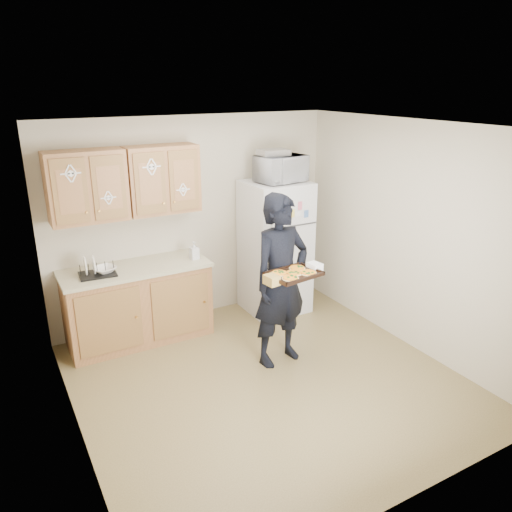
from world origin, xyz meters
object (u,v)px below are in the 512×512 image
object	(u,v)px
refrigerator	(275,247)
dish_rack	(97,268)
baking_tray	(294,274)
microwave	(281,169)
person	(281,281)

from	to	relation	value
refrigerator	dish_rack	world-z (taller)	refrigerator
baking_tray	microwave	world-z (taller)	microwave
refrigerator	dish_rack	xyz separation A→B (m)	(-2.22, 0.01, 0.13)
dish_rack	refrigerator	bearing A→B (deg)	-0.17
baking_tray	dish_rack	xyz separation A→B (m)	(-1.56, 1.44, -0.12)
microwave	person	bearing A→B (deg)	-130.55
baking_tray	microwave	bearing A→B (deg)	55.27
microwave	dish_rack	size ratio (longest dim) A/B	1.52
person	microwave	size ratio (longest dim) A/B	3.17
refrigerator	dish_rack	size ratio (longest dim) A/B	4.47
microwave	dish_rack	bearing A→B (deg)	169.27
person	microwave	distance (m)	1.58
person	microwave	bearing A→B (deg)	50.86
baking_tray	microwave	distance (m)	1.72
person	dish_rack	distance (m)	1.97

